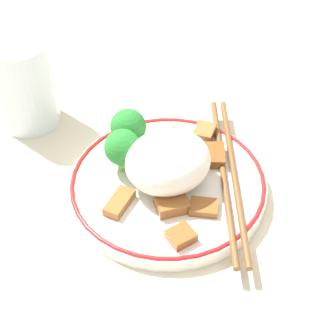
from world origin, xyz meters
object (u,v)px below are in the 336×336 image
(plate, at_px, (168,185))
(chopsticks, at_px, (229,175))
(broccoli_back_left, at_px, (128,128))
(broccoli_back_center, at_px, (123,148))
(drinking_glass, at_px, (24,83))

(plate, height_order, chopsticks, chopsticks)
(broccoli_back_left, relative_size, broccoli_back_center, 1.05)
(plate, bearing_deg, chopsticks, -21.61)
(chopsticks, bearing_deg, broccoli_back_left, 129.62)
(drinking_glass, bearing_deg, broccoli_back_center, -67.14)
(broccoli_back_center, distance_m, drinking_glass, 0.16)
(plate, relative_size, chopsticks, 0.93)
(plate, distance_m, chopsticks, 0.07)
(broccoli_back_left, bearing_deg, plate, -77.80)
(drinking_glass, bearing_deg, chopsticks, -53.71)
(broccoli_back_left, height_order, broccoli_back_center, broccoli_back_left)
(chopsticks, bearing_deg, drinking_glass, 126.29)
(broccoli_back_left, relative_size, drinking_glass, 0.47)
(drinking_glass, bearing_deg, broccoli_back_left, -56.44)
(plate, distance_m, broccoli_back_left, 0.08)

